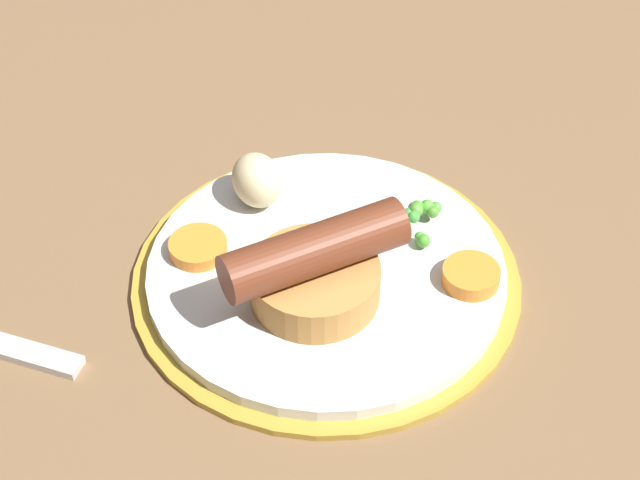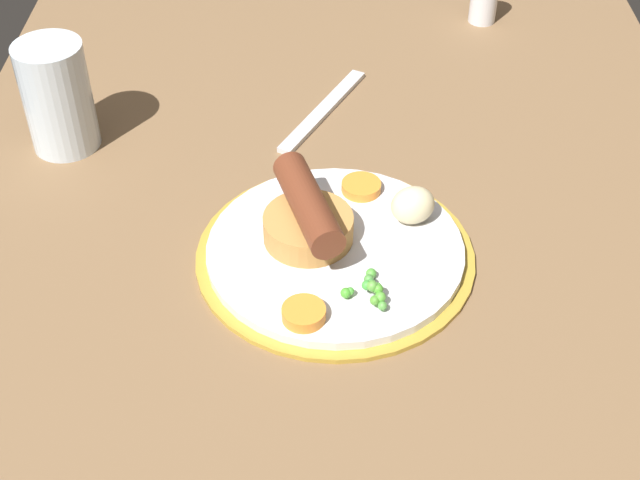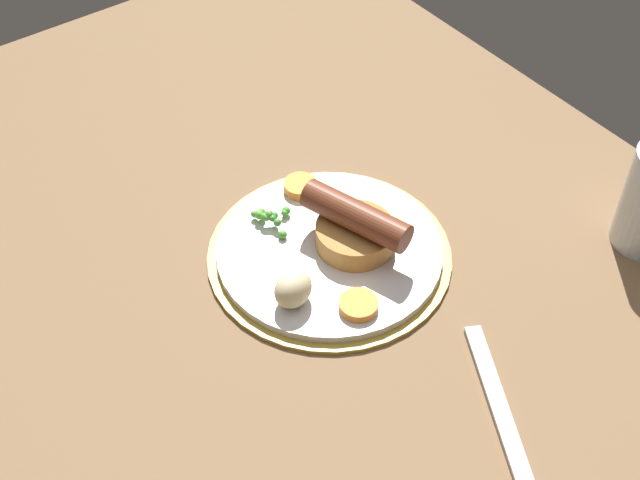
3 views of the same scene
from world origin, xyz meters
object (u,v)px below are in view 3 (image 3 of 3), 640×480
object	(u,v)px
sausage_pudding	(355,227)
carrot_slice_3	(359,305)
potato_chunk_0	(293,289)
dinner_plate	(333,251)
carrot_slice_4	(300,186)
pea_pile	(270,217)
fork	(499,405)

from	to	relation	value
sausage_pudding	carrot_slice_3	size ratio (longest dim) A/B	3.15
sausage_pudding	potato_chunk_0	world-z (taller)	sausage_pudding
dinner_plate	sausage_pudding	bearing A→B (deg)	61.23
sausage_pudding	carrot_slice_4	bearing A→B (deg)	-19.51
sausage_pudding	pea_pile	xyz separation A→B (cm)	(-7.64, -5.46, -1.38)
carrot_slice_3	pea_pile	bearing A→B (deg)	-178.55
sausage_pudding	potato_chunk_0	xyz separation A→B (cm)	(2.61, -9.71, -0.58)
dinner_plate	potato_chunk_0	size ratio (longest dim) A/B	6.13
pea_pile	carrot_slice_3	world-z (taller)	pea_pile
dinner_plate	carrot_slice_3	world-z (taller)	carrot_slice_3
dinner_plate	fork	size ratio (longest dim) A/B	1.43
pea_pile	sausage_pudding	bearing A→B (deg)	35.54
carrot_slice_4	fork	distance (cm)	33.14
carrot_slice_4	fork	size ratio (longest dim) A/B	0.21
potato_chunk_0	fork	bearing A→B (deg)	22.43
carrot_slice_3	carrot_slice_4	bearing A→B (deg)	162.85
sausage_pudding	potato_chunk_0	distance (cm)	10.07
potato_chunk_0	carrot_slice_3	xyz separation A→B (cm)	(4.48, 4.63, -1.38)
dinner_plate	fork	distance (cm)	24.08
pea_pile	carrot_slice_4	world-z (taller)	pea_pile
fork	carrot_slice_3	bearing A→B (deg)	-138.80
dinner_plate	potato_chunk_0	distance (cm)	8.93
carrot_slice_3	dinner_plate	bearing A→B (deg)	159.72
sausage_pudding	pea_pile	distance (cm)	9.49
potato_chunk_0	fork	xyz separation A→B (cm)	(20.33, 8.39, -2.94)
carrot_slice_3	sausage_pudding	bearing A→B (deg)	144.33
potato_chunk_0	dinner_plate	bearing A→B (deg)	116.00
fork	carrot_slice_4	bearing A→B (deg)	-154.84
dinner_plate	potato_chunk_0	xyz separation A→B (cm)	(3.74, -7.66, 2.68)
dinner_plate	carrot_slice_4	size ratio (longest dim) A/B	6.89
sausage_pudding	carrot_slice_3	world-z (taller)	sausage_pudding
carrot_slice_4	dinner_plate	bearing A→B (deg)	-14.19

